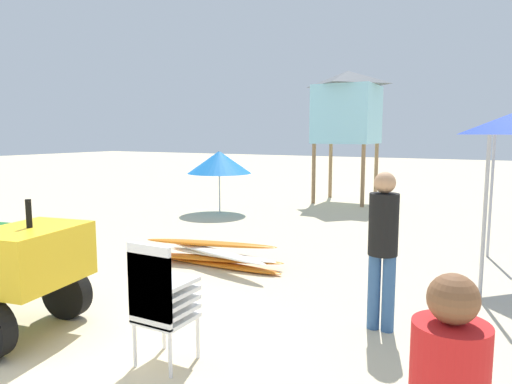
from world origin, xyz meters
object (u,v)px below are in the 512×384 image
object	(u,v)px
surfboard_pile	(214,255)
beach_umbrella_left	(219,162)
lifeguard_tower	(347,107)
lifeguard_near_left	(383,240)
stacked_plastic_chairs	(159,295)

from	to	relation	value
surfboard_pile	beach_umbrella_left	xyz separation A→B (m)	(-2.78, 4.46, 1.21)
surfboard_pile	lifeguard_tower	world-z (taller)	lifeguard_tower
lifeguard_near_left	lifeguard_tower	size ratio (longest dim) A/B	0.43
lifeguard_near_left	beach_umbrella_left	xyz separation A→B (m)	(-5.80, 5.66, 0.38)
lifeguard_tower	surfboard_pile	bearing A→B (deg)	-87.45
stacked_plastic_chairs	lifeguard_near_left	bearing A→B (deg)	48.43
stacked_plastic_chairs	surfboard_pile	world-z (taller)	stacked_plastic_chairs
stacked_plastic_chairs	beach_umbrella_left	distance (m)	8.60
lifeguard_near_left	beach_umbrella_left	bearing A→B (deg)	135.69
lifeguard_near_left	surfboard_pile	bearing A→B (deg)	158.29
lifeguard_near_left	lifeguard_tower	xyz separation A→B (m)	(-3.38, 9.32, 1.98)
surfboard_pile	beach_umbrella_left	size ratio (longest dim) A/B	1.45
surfboard_pile	beach_umbrella_left	world-z (taller)	beach_umbrella_left
stacked_plastic_chairs	lifeguard_near_left	size ratio (longest dim) A/B	0.68
stacked_plastic_chairs	beach_umbrella_left	size ratio (longest dim) A/B	0.68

